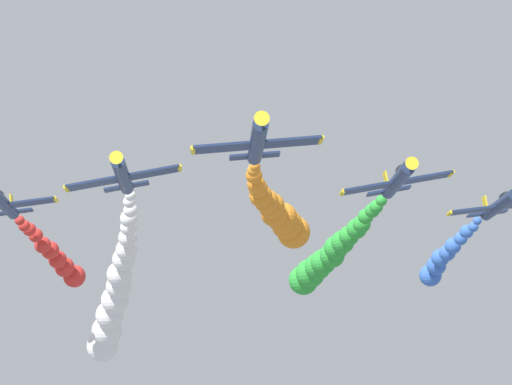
{
  "coord_description": "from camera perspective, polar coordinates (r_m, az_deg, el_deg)",
  "views": [
    {
      "loc": [
        4.18,
        83.98,
        107.1
      ],
      "look_at": [
        0.0,
        0.0,
        126.23
      ],
      "focal_mm": 68.2,
      "sensor_mm": 36.0,
      "label": 1
    }
  ],
  "objects": [
    {
      "name": "airplane_right_outer",
      "position": [
        91.07,
        -14.6,
        -0.61
      ],
      "size": [
        9.51,
        10.35,
        2.73
      ],
      "rotation": [
        0.0,
        0.15,
        0.0
      ],
      "color": "navy"
    },
    {
      "name": "smoke_trail_left_outer",
      "position": [
        111.01,
        10.82,
        -3.92
      ],
      "size": [
        2.94,
        19.2,
        4.77
      ],
      "color": "blue"
    },
    {
      "name": "airplane_left_inner",
      "position": [
        80.27,
        8.33,
        0.75
      ],
      "size": [
        9.46,
        10.35,
        2.91
      ],
      "rotation": [
        0.0,
        0.19,
        0.0
      ],
      "color": "navy"
    },
    {
      "name": "smoke_trail_right_inner",
      "position": [
        102.98,
        -8.38,
        -6.42
      ],
      "size": [
        6.84,
        27.42,
        13.52
      ],
      "color": "white"
    },
    {
      "name": "airplane_lead",
      "position": [
        68.93,
        0.09,
        3.05
      ],
      "size": [
        9.55,
        10.35,
        2.5
      ],
      "rotation": [
        0.0,
        0.1,
        0.0
      ],
      "color": "navy"
    },
    {
      "name": "airplane_left_outer",
      "position": [
        92.16,
        14.12,
        -0.69
      ],
      "size": [
        9.53,
        10.35,
        2.66
      ],
      "rotation": [
        0.0,
        0.13,
        0.0
      ],
      "color": "navy"
    },
    {
      "name": "smoke_trail_lead",
      "position": [
        88.92,
        1.4,
        -1.36
      ],
      "size": [
        6.8,
        20.26,
        4.16
      ],
      "color": "orange"
    },
    {
      "name": "smoke_trail_right_outer",
      "position": [
        108.41,
        -11.56,
        -3.86
      ],
      "size": [
        5.15,
        17.63,
        5.11
      ],
      "color": "red"
    },
    {
      "name": "airplane_right_inner",
      "position": [
        78.3,
        -7.84,
        1.04
      ],
      "size": [
        9.44,
        10.35,
        2.96
      ],
      "rotation": [
        0.0,
        0.2,
        0.0
      ],
      "color": "navy"
    },
    {
      "name": "smoke_trail_left_inner",
      "position": [
        107.34,
        4.01,
        -3.99
      ],
      "size": [
        6.57,
        30.82,
        5.76
      ],
      "color": "green"
    }
  ]
}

